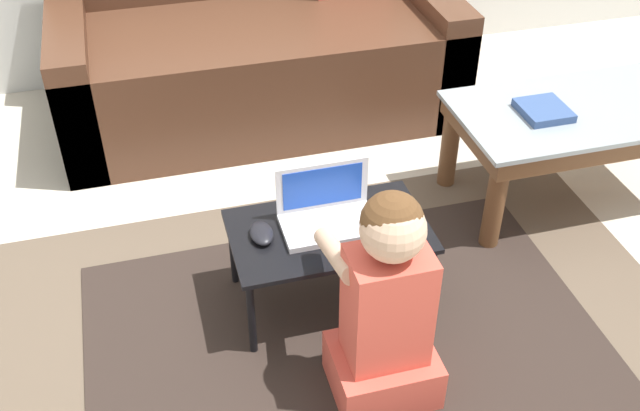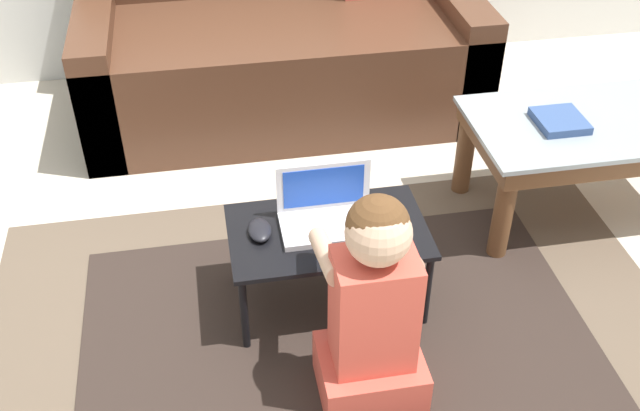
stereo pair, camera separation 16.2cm
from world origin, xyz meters
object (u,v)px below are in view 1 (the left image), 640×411
Objects in this scene: couch at (258,51)px; person_seated at (386,307)px; laptop_desk at (329,237)px; computer_mouse at (262,233)px; book_on_table at (544,110)px; coffee_table at (574,124)px; laptop at (328,216)px.

couch reaches higher than person_seated.
computer_mouse reaches higher than laptop_desk.
book_on_table reaches higher than laptop_desk.
computer_mouse is (-1.25, -0.31, -0.01)m from coffee_table.
laptop reaches higher than book_on_table.
coffee_table is at bearing 13.69° from computer_mouse.
person_seated is at bearing -140.03° from book_on_table.
coffee_table is 1.22m from person_seated.
computer_mouse is (-0.21, 0.02, 0.05)m from laptop_desk.
computer_mouse is (-0.21, -0.01, -0.02)m from laptop.
person_seated reaches higher than coffee_table.
couch reaches higher than computer_mouse.
coffee_table is 1.27× the size of person_seated.
couch is at bearing 90.25° from person_seated.
coffee_table reaches higher than computer_mouse.
laptop is at bearing 1.83° from computer_mouse.
book_on_table reaches higher than computer_mouse.
laptop_desk is 0.96m from book_on_table.
book_on_table is (1.11, 0.30, 0.10)m from computer_mouse.
couch is 1.94× the size of coffee_table.
laptop_desk is 0.40m from person_seated.
laptop is (-1.04, -0.30, 0.01)m from coffee_table.
computer_mouse is 1.15m from book_on_table.
person_seated is at bearing -89.75° from couch.
laptop_desk is at bearing -4.51° from computer_mouse.
laptop_desk is 3.48× the size of book_on_table.
person_seated is (0.26, -0.41, 0.01)m from computer_mouse.
person_seated is at bearing -83.54° from laptop.
coffee_table is (1.00, -1.01, 0.05)m from couch.
laptop is at bearing -91.74° from couch.
person_seated is at bearing -82.86° from laptop_desk.
couch is at bearing 88.26° from laptop.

